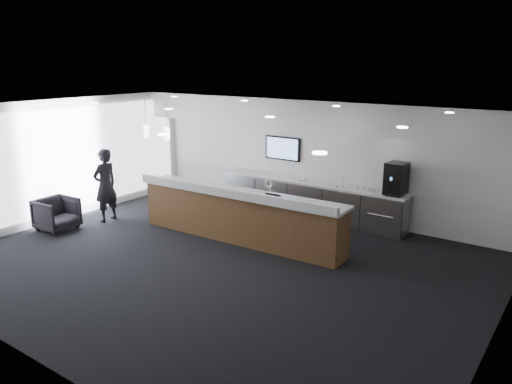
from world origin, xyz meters
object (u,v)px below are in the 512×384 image
Objects in this scene: armchair at (57,214)px; coffee_machine at (396,179)px; service_counter at (240,215)px; lounge_guest at (105,185)px.

coffee_machine is at bearing -60.09° from armchair.
service_counter is at bearing -133.25° from coffee_machine.
armchair is at bearing -21.15° from lounge_guest.
service_counter is at bearing 101.59° from lounge_guest.
lounge_guest is (-6.19, -3.16, -0.40)m from coffee_machine.
armchair is 0.46× the size of lounge_guest.
coffee_machine is 0.87× the size of armchair.
service_counter is 3.62m from coffee_machine.
coffee_machine is at bearing 115.66° from lounge_guest.
service_counter is 4.40m from armchair.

